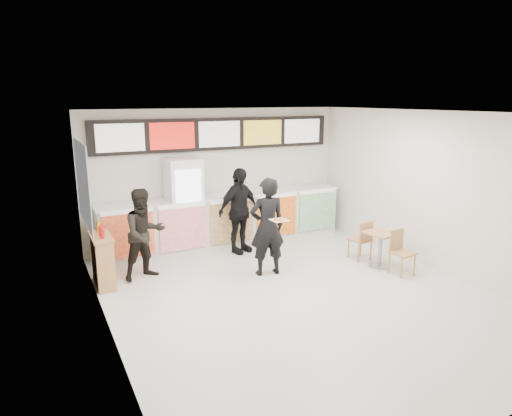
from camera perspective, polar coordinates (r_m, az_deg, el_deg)
floor at (r=7.78m, az=5.29°, el=-10.89°), size 7.00×7.00×0.00m
ceiling at (r=7.09m, az=5.83°, el=11.77°), size 7.00×7.00×0.00m
wall_back at (r=10.36m, az=-4.77°, el=4.01°), size 6.00×0.00×6.00m
wall_left at (r=6.28m, az=-18.38°, el=-2.98°), size 0.00×7.00×7.00m
wall_right at (r=9.21m, az=21.59°, el=1.89°), size 0.00×7.00×7.00m
service_counter at (r=10.19m, az=-3.82°, el=-1.48°), size 5.56×0.77×1.14m
menu_board at (r=10.17m, az=-4.69°, el=9.22°), size 5.50×0.14×0.70m
drinks_fridge at (r=9.79m, az=-8.94°, el=0.34°), size 0.70×0.67×2.00m
mirror_panel at (r=8.60m, az=-20.88°, el=2.88°), size 0.01×2.00×1.50m
customer_main at (r=8.37m, az=1.41°, el=-2.36°), size 0.72×0.52×1.83m
customer_left at (r=8.46m, az=-13.77°, el=-3.18°), size 0.94×0.82×1.66m
customer_mid at (r=9.59m, az=-2.14°, el=-0.35°), size 1.15×0.75×1.82m
pizza_slice at (r=7.93m, az=2.94°, el=-1.48°), size 0.36×0.36×0.02m
cafe_table at (r=9.18m, az=15.31°, el=-4.21°), size 0.64×1.46×0.83m
condiment_ledge at (r=8.42m, az=-18.61°, el=-6.19°), size 0.33×0.82×1.09m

